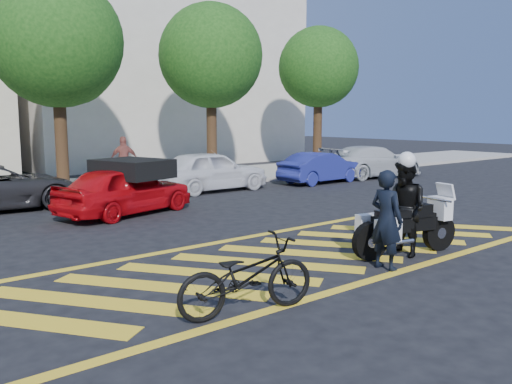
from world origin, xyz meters
TOP-DOWN VIEW (x-y plane):
  - ground at (0.00, 0.00)m, footprint 90.00×90.00m
  - sidewalk at (0.00, 12.00)m, footprint 60.00×5.00m
  - crosswalk at (-0.04, 0.00)m, footprint 12.33×4.00m
  - building_right at (9.00, 21.00)m, footprint 16.00×8.00m
  - tree_center at (0.13, 12.06)m, footprint 4.60×4.60m
  - tree_right at (6.63, 12.06)m, footprint 4.40×4.40m
  - tree_far_right at (13.13, 12.06)m, footprint 4.00×4.00m
  - officer_bike at (0.79, -1.62)m, footprint 0.43×0.65m
  - bicycle at (-2.46, -1.79)m, footprint 2.12×1.08m
  - police_motorcycle at (1.85, -1.26)m, footprint 2.43×1.03m
  - officer_moto at (1.83, -1.26)m, footprint 0.89×1.04m
  - red_convertible at (-0.36, 6.23)m, footprint 4.29×2.63m
  - parked_mid_right at (4.09, 8.62)m, footprint 4.33×1.79m
  - parked_right at (8.93, 7.80)m, footprint 3.80×1.39m
  - parked_far_right at (12.18, 7.80)m, footprint 5.01×2.59m
  - pedestrian_right at (2.21, 11.63)m, footprint 1.13×0.78m

SIDE VIEW (x-z plane):
  - ground at x=0.00m, z-range 0.00..0.00m
  - crosswalk at x=-0.04m, z-range 0.00..0.01m
  - sidewalk at x=0.00m, z-range 0.00..0.15m
  - bicycle at x=-2.46m, z-range 0.00..1.06m
  - police_motorcycle at x=1.85m, z-range 0.05..1.13m
  - parked_right at x=8.93m, z-range 0.00..1.24m
  - red_convertible at x=-0.36m, z-range 0.00..1.36m
  - parked_far_right at x=12.18m, z-range 0.00..1.39m
  - parked_mid_right at x=4.09m, z-range 0.00..1.47m
  - officer_bike at x=0.79m, z-range 0.00..1.77m
  - officer_moto at x=1.83m, z-range 0.00..1.86m
  - pedestrian_right at x=2.21m, z-range 0.15..1.93m
  - tree_far_right at x=13.13m, z-range 1.39..8.49m
  - tree_right at x=6.63m, z-range 1.34..8.75m
  - tree_center at x=0.13m, z-range 1.31..8.88m
  - building_right at x=9.00m, z-range 0.00..11.00m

